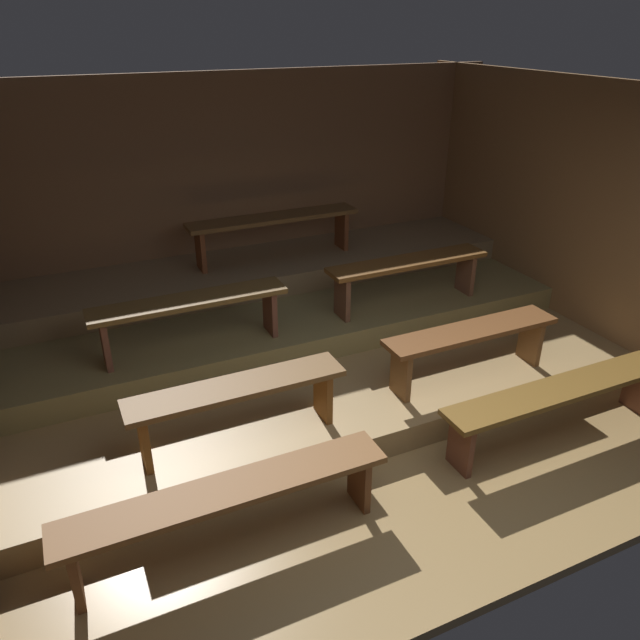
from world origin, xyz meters
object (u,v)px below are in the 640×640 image
(bench_floor_left, at_px, (228,499))
(bench_floor_right, at_px, (560,396))
(bench_upper_center, at_px, (274,224))
(bench_lower_right, at_px, (471,339))
(bench_lower_left, at_px, (237,396))
(bench_middle_right, at_px, (408,269))
(bench_middle_left, at_px, (190,309))

(bench_floor_left, relative_size, bench_floor_right, 1.00)
(bench_floor_left, bearing_deg, bench_upper_center, 63.83)
(bench_floor_left, distance_m, bench_lower_right, 2.55)
(bench_floor_left, relative_size, bench_lower_left, 1.30)
(bench_floor_right, bearing_deg, bench_lower_left, 162.65)
(bench_floor_left, bearing_deg, bench_lower_right, 17.35)
(bench_lower_left, distance_m, bench_upper_center, 2.67)
(bench_lower_left, bearing_deg, bench_floor_right, -17.35)
(bench_floor_left, distance_m, bench_floor_right, 2.75)
(bench_lower_left, relative_size, bench_upper_center, 0.86)
(bench_floor_left, distance_m, bench_upper_center, 3.52)
(bench_floor_right, relative_size, bench_lower_right, 1.30)
(bench_lower_left, distance_m, bench_middle_right, 2.44)
(bench_floor_left, bearing_deg, bench_floor_right, 0.00)
(bench_floor_right, bearing_deg, bench_middle_right, 98.27)
(bench_floor_right, height_order, bench_middle_right, bench_middle_right)
(bench_lower_left, bearing_deg, bench_middle_left, 92.49)
(bench_middle_left, xyz_separation_m, bench_upper_center, (1.25, 1.22, 0.24))
(bench_upper_center, bearing_deg, bench_middle_right, -52.01)
(bench_floor_left, height_order, bench_lower_right, bench_lower_right)
(bench_lower_right, distance_m, bench_middle_left, 2.44)
(bench_floor_right, distance_m, bench_lower_right, 0.85)
(bench_lower_right, xyz_separation_m, bench_upper_center, (-0.90, 2.34, 0.48))
(bench_floor_left, xyz_separation_m, bench_lower_right, (2.43, 0.76, 0.22))
(bench_middle_left, bearing_deg, bench_floor_right, -37.19)
(bench_lower_left, bearing_deg, bench_lower_right, 0.00)
(bench_lower_left, relative_size, bench_lower_right, 1.00)
(bench_floor_right, relative_size, bench_lower_left, 1.30)
(bench_floor_right, distance_m, bench_middle_left, 3.14)
(bench_floor_left, bearing_deg, bench_middle_left, 81.73)
(bench_lower_left, xyz_separation_m, bench_middle_left, (-0.05, 1.12, 0.24))
(bench_lower_right, bearing_deg, bench_floor_right, -67.02)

